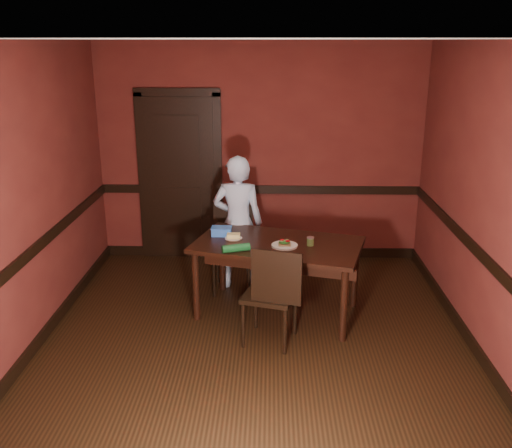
{
  "coord_description": "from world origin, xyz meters",
  "views": [
    {
      "loc": [
        0.13,
        -4.74,
        2.69
      ],
      "look_at": [
        0.0,
        0.35,
        1.05
      ],
      "focal_mm": 40.0,
      "sensor_mm": 36.0,
      "label": 1
    }
  ],
  "objects_px": {
    "dining_table": "(277,278)",
    "chair_near": "(270,293)",
    "person": "(238,223)",
    "sandwich_plate": "(285,245)",
    "cheese_saucer": "(234,237)",
    "food_tub": "(222,231)",
    "sauce_jar": "(310,241)",
    "chair_far": "(233,250)"
  },
  "relations": [
    {
      "from": "person",
      "to": "cheese_saucer",
      "type": "bearing_deg",
      "value": 92.29
    },
    {
      "from": "dining_table",
      "to": "food_tub",
      "type": "distance_m",
      "value": 0.75
    },
    {
      "from": "chair_far",
      "to": "chair_near",
      "type": "distance_m",
      "value": 1.21
    },
    {
      "from": "dining_table",
      "to": "cheese_saucer",
      "type": "height_order",
      "value": "cheese_saucer"
    },
    {
      "from": "person",
      "to": "sandwich_plate",
      "type": "distance_m",
      "value": 0.91
    },
    {
      "from": "sandwich_plate",
      "to": "food_tub",
      "type": "xyz_separation_m",
      "value": [
        -0.65,
        0.32,
        0.03
      ]
    },
    {
      "from": "person",
      "to": "cheese_saucer",
      "type": "distance_m",
      "value": 0.55
    },
    {
      "from": "person",
      "to": "chair_far",
      "type": "bearing_deg",
      "value": 63.77
    },
    {
      "from": "chair_near",
      "to": "food_tub",
      "type": "relative_size",
      "value": 4.56
    },
    {
      "from": "chair_far",
      "to": "sandwich_plate",
      "type": "bearing_deg",
      "value": -49.2
    },
    {
      "from": "sandwich_plate",
      "to": "food_tub",
      "type": "bearing_deg",
      "value": 153.77
    },
    {
      "from": "dining_table",
      "to": "person",
      "type": "relative_size",
      "value": 1.07
    },
    {
      "from": "chair_near",
      "to": "sauce_jar",
      "type": "distance_m",
      "value": 0.73
    },
    {
      "from": "food_tub",
      "to": "chair_near",
      "type": "bearing_deg",
      "value": -56.43
    },
    {
      "from": "sandwich_plate",
      "to": "chair_far",
      "type": "bearing_deg",
      "value": 130.19
    },
    {
      "from": "chair_near",
      "to": "food_tub",
      "type": "height_order",
      "value": "chair_near"
    },
    {
      "from": "sandwich_plate",
      "to": "cheese_saucer",
      "type": "xyz_separation_m",
      "value": [
        -0.51,
        0.21,
        0.0
      ]
    },
    {
      "from": "sauce_jar",
      "to": "cheese_saucer",
      "type": "bearing_deg",
      "value": 167.25
    },
    {
      "from": "chair_near",
      "to": "person",
      "type": "xyz_separation_m",
      "value": [
        -0.36,
        1.24,
        0.28
      ]
    },
    {
      "from": "dining_table",
      "to": "sandwich_plate",
      "type": "xyz_separation_m",
      "value": [
        0.07,
        -0.1,
        0.4
      ]
    },
    {
      "from": "chair_far",
      "to": "food_tub",
      "type": "relative_size",
      "value": 4.46
    },
    {
      "from": "person",
      "to": "food_tub",
      "type": "xyz_separation_m",
      "value": [
        -0.14,
        -0.44,
        0.05
      ]
    },
    {
      "from": "food_tub",
      "to": "sauce_jar",
      "type": "bearing_deg",
      "value": -16.16
    },
    {
      "from": "chair_near",
      "to": "person",
      "type": "height_order",
      "value": "person"
    },
    {
      "from": "sauce_jar",
      "to": "dining_table",
      "type": "bearing_deg",
      "value": 168.52
    },
    {
      "from": "person",
      "to": "food_tub",
      "type": "height_order",
      "value": "person"
    },
    {
      "from": "dining_table",
      "to": "chair_near",
      "type": "xyz_separation_m",
      "value": [
        -0.08,
        -0.58,
        0.1
      ]
    },
    {
      "from": "dining_table",
      "to": "sandwich_plate",
      "type": "distance_m",
      "value": 0.42
    },
    {
      "from": "chair_near",
      "to": "cheese_saucer",
      "type": "relative_size",
      "value": 5.5
    },
    {
      "from": "chair_near",
      "to": "person",
      "type": "distance_m",
      "value": 1.32
    },
    {
      "from": "dining_table",
      "to": "food_tub",
      "type": "xyz_separation_m",
      "value": [
        -0.58,
        0.22,
        0.43
      ]
    },
    {
      "from": "chair_near",
      "to": "sauce_jar",
      "type": "bearing_deg",
      "value": -111.82
    },
    {
      "from": "cheese_saucer",
      "to": "food_tub",
      "type": "height_order",
      "value": "food_tub"
    },
    {
      "from": "chair_far",
      "to": "person",
      "type": "relative_size",
      "value": 0.62
    },
    {
      "from": "chair_near",
      "to": "sauce_jar",
      "type": "relative_size",
      "value": 11.24
    },
    {
      "from": "person",
      "to": "sandwich_plate",
      "type": "relative_size",
      "value": 5.86
    },
    {
      "from": "dining_table",
      "to": "chair_near",
      "type": "height_order",
      "value": "chair_near"
    },
    {
      "from": "chair_far",
      "to": "cheese_saucer",
      "type": "height_order",
      "value": "chair_far"
    },
    {
      "from": "chair_near",
      "to": "person",
      "type": "bearing_deg",
      "value": -58.13
    },
    {
      "from": "chair_far",
      "to": "person",
      "type": "distance_m",
      "value": 0.31
    },
    {
      "from": "chair_near",
      "to": "person",
      "type": "relative_size",
      "value": 0.64
    },
    {
      "from": "chair_far",
      "to": "sauce_jar",
      "type": "distance_m",
      "value": 1.08
    }
  ]
}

